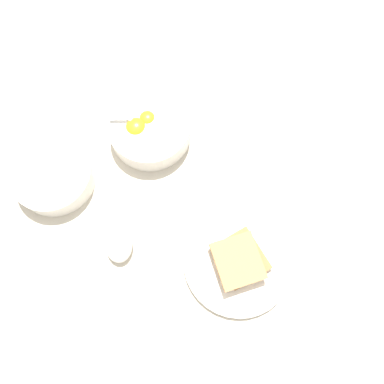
{
  "coord_description": "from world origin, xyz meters",
  "views": [
    {
      "loc": [
        -0.14,
        0.17,
        0.77
      ],
      "look_at": [
        -0.09,
        -0.06,
        0.02
      ],
      "focal_mm": 35.0,
      "sensor_mm": 36.0,
      "label": 1
    }
  ],
  "objects": [
    {
      "name": "ground_plane",
      "position": [
        0.0,
        0.0,
        0.0
      ],
      "size": [
        3.0,
        3.0,
        0.0
      ],
      "primitive_type": "plane",
      "color": "beige"
    },
    {
      "name": "egg_bowl",
      "position": [
        0.04,
        -0.18,
        0.03
      ],
      "size": [
        0.18,
        0.18,
        0.08
      ],
      "color": "white",
      "rests_on": "ground_plane"
    },
    {
      "name": "toast_plate",
      "position": [
        -0.21,
        0.06,
        0.01
      ],
      "size": [
        0.22,
        0.22,
        0.02
      ],
      "color": "white",
      "rests_on": "ground_plane"
    },
    {
      "name": "toast_sandwich",
      "position": [
        -0.21,
        0.06,
        0.03
      ],
      "size": [
        0.13,
        0.14,
        0.03
      ],
      "color": "#9E7042",
      "rests_on": "toast_plate"
    },
    {
      "name": "soup_spoon",
      "position": [
        0.04,
        0.07,
        0.02
      ],
      "size": [
        0.1,
        0.17,
        0.03
      ],
      "color": "white",
      "rests_on": "ground_plane"
    },
    {
      "name": "congee_bowl",
      "position": [
        0.21,
        -0.03,
        0.03
      ],
      "size": [
        0.17,
        0.17,
        0.05
      ],
      "color": "white",
      "rests_on": "ground_plane"
    }
  ]
}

